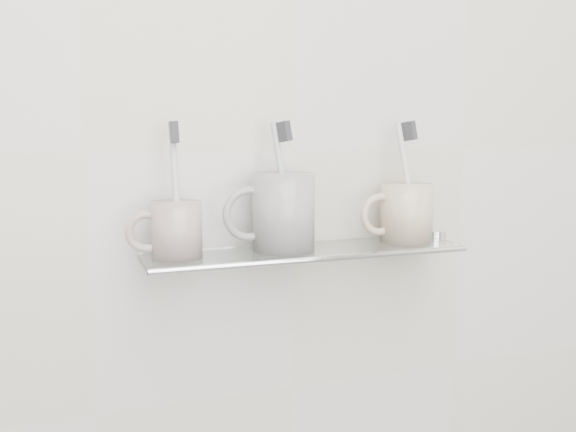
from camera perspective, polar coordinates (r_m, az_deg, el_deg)
name	(u,v)px	position (r m, az deg, el deg)	size (l,w,h in m)	color
wall_back	(293,151)	(1.03, 0.43, 5.84)	(2.50, 2.50, 0.00)	beige
shelf_glass	(306,252)	(0.99, 1.65, -3.21)	(0.50, 0.12, 0.01)	silver
shelf_rail	(320,259)	(0.94, 2.88, -3.84)	(0.01, 0.01, 0.50)	silver
bracket_left	(166,262)	(0.99, -10.82, -4.08)	(0.02, 0.02, 0.03)	silver
bracket_right	(410,245)	(1.13, 10.77, -2.54)	(0.02, 0.02, 0.03)	silver
mug_left	(177,230)	(0.94, -9.87, -1.22)	(0.07, 0.07, 0.08)	silver
mug_left_handle	(147,231)	(0.93, -12.46, -1.35)	(0.06, 0.06, 0.01)	silver
toothbrush_left	(176,189)	(0.93, -9.96, 2.42)	(0.01, 0.01, 0.19)	silver
bristles_left	(174,132)	(0.93, -10.08, 7.35)	(0.01, 0.02, 0.03)	#2D2E33
mug_center	(283,212)	(0.98, -0.41, 0.35)	(0.10, 0.10, 0.12)	white
mug_center_handle	(249,214)	(0.96, -3.45, 0.20)	(0.08, 0.08, 0.01)	white
toothbrush_center	(283,185)	(0.97, -0.41, 2.79)	(0.01, 0.01, 0.19)	#99A3B0
bristles_center	(283,132)	(0.97, -0.41, 7.51)	(0.01, 0.02, 0.03)	#2D2E33
mug_right	(407,213)	(1.07, 10.49, 0.27)	(0.09, 0.09, 0.10)	beige
mug_right_handle	(380,214)	(1.04, 8.18, 0.14)	(0.07, 0.07, 0.01)	beige
toothbrush_right	(407,181)	(1.06, 10.57, 3.11)	(0.01, 0.01, 0.19)	silver
bristles_right	(409,131)	(1.06, 10.68, 7.43)	(0.01, 0.02, 0.03)	#2D2E33
chrome_cap	(435,235)	(1.10, 12.90, -1.65)	(0.04, 0.04, 0.02)	silver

